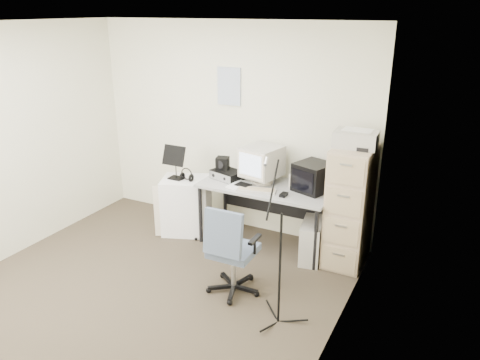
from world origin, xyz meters
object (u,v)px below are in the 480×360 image
at_px(office_chair, 233,249).
at_px(side_cart, 187,205).
at_px(filing_cabinet, 350,206).
at_px(desk, 266,215).

xyz_separation_m(office_chair, side_cart, (-1.12, 0.90, -0.12)).
bearing_deg(filing_cabinet, office_chair, -127.89).
distance_m(desk, side_cart, 1.01).
xyz_separation_m(filing_cabinet, office_chair, (-0.83, -1.06, -0.19)).
bearing_deg(desk, side_cart, -172.08).
relative_size(filing_cabinet, desk, 0.87).
bearing_deg(office_chair, desk, 95.92).
bearing_deg(filing_cabinet, side_cart, -175.05).
relative_size(desk, side_cart, 2.17).
bearing_deg(office_chair, side_cart, 140.54).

